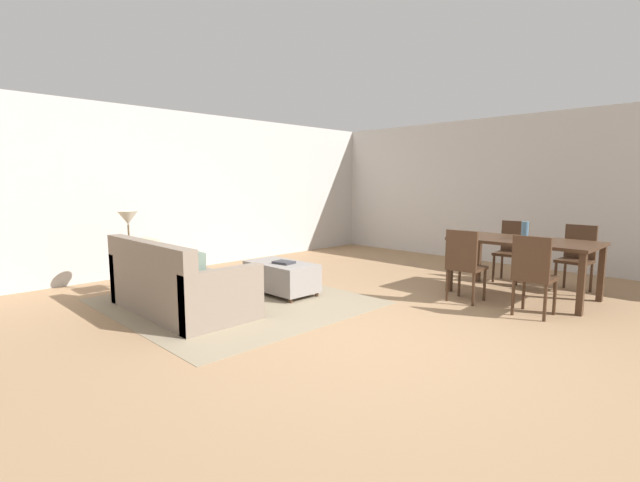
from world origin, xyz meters
name	(u,v)px	position (x,y,z in m)	size (l,w,h in m)	color
ground_plane	(363,336)	(0.00, 0.00, 0.00)	(10.80, 10.80, 0.00)	#9E7A56
wall_back	(548,191)	(0.00, 5.00, 1.35)	(9.00, 0.12, 2.70)	beige
wall_left	(181,191)	(-4.50, 0.50, 1.35)	(0.12, 11.00, 2.70)	beige
area_rug	(236,301)	(-1.98, -0.13, 0.00)	(3.00, 2.80, 0.01)	gray
couch	(178,287)	(-2.09, -0.86, 0.29)	(1.90, 0.95, 0.86)	gray
ottoman_table	(281,276)	(-1.87, 0.53, 0.24)	(1.00, 0.56, 0.43)	gray
side_table	(130,259)	(-3.34, -0.90, 0.47)	(0.40, 0.40, 0.60)	brown
table_lamp	(128,220)	(-3.34, -0.90, 1.01)	(0.26, 0.26, 0.53)	brown
dining_table	(524,246)	(0.48, 2.71, 0.68)	(1.75, 0.98, 0.76)	#422B1C
dining_chair_near_left	(464,262)	(0.08, 1.88, 0.52)	(0.42, 0.42, 0.92)	#422B1C
dining_chair_near_right	(533,271)	(0.92, 1.85, 0.52)	(0.41, 0.41, 0.92)	#422B1C
dining_chair_far_left	(512,248)	(0.01, 3.54, 0.52)	(0.42, 0.42, 0.92)	#422B1C
dining_chair_far_right	(577,254)	(0.91, 3.53, 0.52)	(0.42, 0.42, 0.92)	#422B1C
vase_centerpiece	(525,230)	(0.47, 2.76, 0.88)	(0.09, 0.09, 0.23)	slate
book_on_ottoman	(284,262)	(-1.80, 0.52, 0.44)	(0.26, 0.20, 0.03)	#333338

